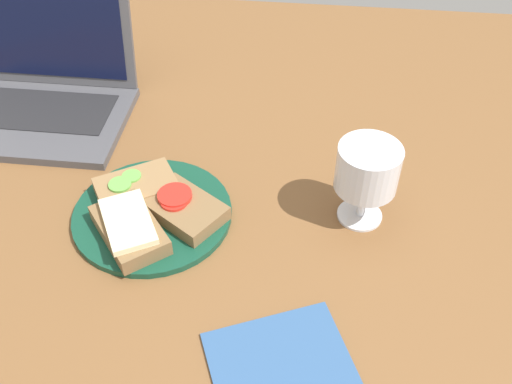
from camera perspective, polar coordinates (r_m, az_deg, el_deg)
wooden_table at (r=81.87cm, az=-2.59°, el=-3.81°), size 140.00×140.00×3.00cm
plate at (r=82.21cm, az=-10.37°, el=-2.40°), size 22.57×22.57×1.00cm
sandwich_with_tomato at (r=80.44cm, az=-7.28°, el=-1.43°), size 13.39×12.35×2.85cm
sandwich_with_cucumber at (r=84.32cm, az=-11.88°, el=0.39°), size 13.34×12.05×2.72cm
sandwich_with_cheese at (r=78.36cm, az=-12.57°, el=-3.54°), size 12.90×13.67×3.34cm
wine_glass at (r=77.20cm, az=11.05°, el=1.98°), size 8.55×8.55×12.33cm
laptop at (r=106.06cm, az=-21.03°, el=10.15°), size 31.57×25.43×22.37cm
napkin at (r=67.25cm, az=2.57°, el=-17.02°), size 19.79×18.51×0.40cm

